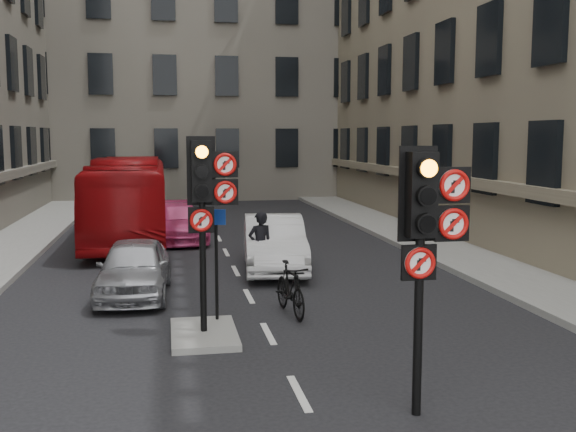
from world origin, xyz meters
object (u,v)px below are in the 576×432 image
object	(u,v)px
car_pink	(178,222)
motorcycle	(290,289)
car_white	(274,243)
info_sign	(216,249)
signal_far	(207,192)
bus_red	(129,199)
motorcyclist	(260,246)
signal_near	(427,223)
car_silver	(134,268)

from	to	relation	value
car_pink	motorcycle	xyz separation A→B (m)	(2.12, -10.52, -0.10)
car_white	info_sign	size ratio (longest dim) A/B	2.09
signal_far	car_white	size ratio (longest dim) A/B	0.78
bus_red	motorcyclist	size ratio (longest dim) A/B	5.94
signal_near	car_pink	world-z (taller)	signal_near
signal_near	motorcycle	xyz separation A→B (m)	(-0.83, 5.25, -2.03)
car_silver	car_pink	size ratio (longest dim) A/B	0.88
motorcycle	motorcyclist	size ratio (longest dim) A/B	1.03
car_silver	info_sign	xyz separation A→B (m)	(1.70, -2.77, 0.86)
car_pink	signal_far	bearing A→B (deg)	-93.48
car_white	car_silver	bearing A→B (deg)	-140.65
car_white	car_pink	distance (m)	6.34
car_silver	car_pink	world-z (taller)	car_silver
info_sign	motorcycle	bearing A→B (deg)	29.21
signal_near	signal_far	world-z (taller)	signal_far
car_pink	motorcycle	world-z (taller)	car_pink
signal_near	motorcyclist	bearing A→B (deg)	96.32
motorcycle	signal_near	bearing A→B (deg)	-88.10
car_silver	info_sign	size ratio (longest dim) A/B	1.80
car_white	motorcyclist	xyz separation A→B (m)	(-0.55, -1.19, 0.14)
car_silver	bus_red	xyz separation A→B (m)	(-0.55, 8.67, 0.80)
motorcyclist	signal_far	bearing A→B (deg)	56.59
car_silver	car_pink	bearing A→B (deg)	85.04
car_pink	bus_red	distance (m)	1.91
car_pink	motorcyclist	world-z (taller)	motorcyclist
car_silver	signal_far	bearing A→B (deg)	-64.18
signal_far	car_white	bearing A→B (deg)	69.92
bus_red	info_sign	bearing A→B (deg)	-79.29
bus_red	motorcycle	distance (m)	11.60
car_pink	motorcyclist	distance (m)	7.28
signal_far	info_sign	size ratio (longest dim) A/B	1.64
car_pink	bus_red	bearing A→B (deg)	161.40
signal_far	motorcyclist	bearing A→B (deg)	71.16
motorcycle	info_sign	xyz separation A→B (m)	(-1.55, -0.51, 0.98)
car_pink	info_sign	size ratio (longest dim) A/B	2.05
car_pink	motorcyclist	xyz separation A→B (m)	(1.98, -7.00, 0.24)
motorcyclist	car_pink	bearing A→B (deg)	-88.78
bus_red	car_silver	bearing A→B (deg)	-86.79
car_silver	car_white	xyz separation A→B (m)	(3.67, 2.46, 0.08)
car_silver	motorcyclist	bearing A→B (deg)	24.97
signal_far	motorcycle	bearing A→B (deg)	35.31
car_silver	car_white	bearing A→B (deg)	36.69
car_silver	info_sign	world-z (taller)	info_sign
info_sign	signal_near	bearing A→B (deg)	-52.34
motorcycle	info_sign	world-z (taller)	info_sign
motorcycle	info_sign	distance (m)	1.90
motorcycle	motorcyclist	world-z (taller)	motorcyclist
signal_near	info_sign	distance (m)	5.41
car_white	bus_red	distance (m)	7.54
motorcycle	signal_far	bearing A→B (deg)	-151.80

